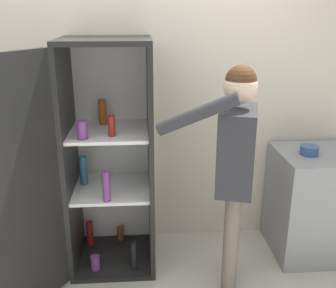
% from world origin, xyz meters
% --- Properties ---
extents(wall_back, '(7.00, 0.06, 2.55)m').
position_xyz_m(wall_back, '(0.00, 0.98, 1.27)').
color(wall_back, beige).
rests_on(wall_back, ground_plane).
extents(refrigerator, '(1.04, 1.17, 1.77)m').
position_xyz_m(refrigerator, '(-0.36, 0.53, 0.88)').
color(refrigerator, black).
rests_on(refrigerator, ground_plane).
extents(person, '(0.72, 0.53, 1.63)m').
position_xyz_m(person, '(0.62, 0.23, 1.04)').
color(person, '#726656').
rests_on(person, ground_plane).
extents(counter, '(0.66, 0.62, 0.88)m').
position_xyz_m(counter, '(1.41, 0.62, 0.44)').
color(counter, gray).
rests_on(counter, ground_plane).
extents(bowl, '(0.14, 0.14, 0.07)m').
position_xyz_m(bowl, '(1.30, 0.59, 0.92)').
color(bowl, '#335B8E').
rests_on(bowl, counter).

